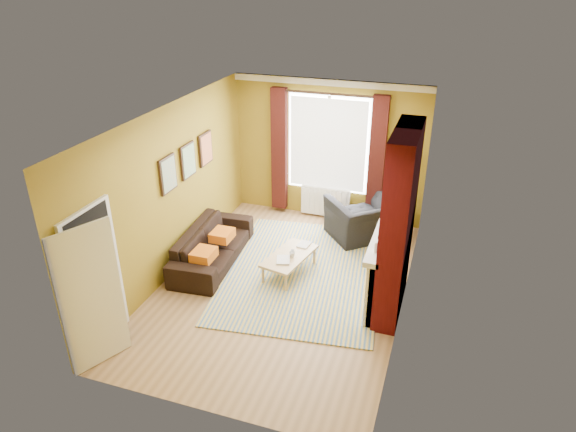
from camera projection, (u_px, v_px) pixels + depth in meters
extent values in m
plane|color=olive|center=(283.00, 286.00, 8.36)|extent=(5.50, 5.50, 0.00)
cube|color=olive|center=(328.00, 151.00, 10.07)|extent=(3.80, 0.02, 2.80)
cube|color=olive|center=(198.00, 315.00, 5.40)|extent=(3.80, 0.02, 2.80)
cube|color=olive|center=(411.00, 227.00, 7.19)|extent=(0.02, 5.50, 2.80)
cube|color=olive|center=(172.00, 192.00, 8.27)|extent=(0.02, 5.50, 2.80)
cube|color=white|center=(282.00, 117.00, 7.11)|extent=(3.80, 5.50, 0.01)
cube|color=#460A0D|center=(398.00, 225.00, 7.24)|extent=(0.35, 1.40, 2.80)
cube|color=silver|center=(379.00, 273.00, 7.68)|extent=(0.12, 1.30, 1.10)
cube|color=silver|center=(379.00, 242.00, 7.46)|extent=(0.22, 1.40, 0.08)
cube|color=silver|center=(371.00, 296.00, 7.20)|extent=(0.16, 0.14, 1.04)
cube|color=silver|center=(384.00, 256.00, 8.19)|extent=(0.16, 0.14, 1.04)
cube|color=black|center=(381.00, 279.00, 7.71)|extent=(0.06, 0.80, 0.90)
cube|color=black|center=(377.00, 302.00, 7.91)|extent=(0.20, 1.00, 0.06)
cube|color=silver|center=(376.00, 246.00, 7.10)|extent=(0.03, 0.12, 0.16)
cube|color=black|center=(379.00, 239.00, 7.32)|extent=(0.03, 0.10, 0.14)
cylinder|color=black|center=(382.00, 231.00, 7.54)|extent=(0.10, 0.10, 0.12)
cube|color=black|center=(387.00, 194.00, 7.10)|extent=(0.03, 0.60, 0.75)
cube|color=#AC713A|center=(386.00, 194.00, 7.10)|extent=(0.01, 0.52, 0.66)
cube|color=silver|center=(330.00, 82.00, 9.44)|extent=(3.80, 0.08, 0.12)
cube|color=white|center=(328.00, 144.00, 9.98)|extent=(1.60, 0.04, 1.90)
cube|color=white|center=(328.00, 145.00, 9.94)|extent=(1.50, 0.02, 1.80)
cube|color=silver|center=(328.00, 144.00, 9.96)|extent=(0.06, 0.04, 1.90)
cube|color=#38100C|center=(279.00, 150.00, 10.27)|extent=(0.30, 0.16, 2.50)
cube|color=#38100C|center=(377.00, 161.00, 9.71)|extent=(0.30, 0.16, 2.50)
cylinder|color=black|center=(329.00, 94.00, 9.46)|extent=(2.30, 0.05, 0.05)
cube|color=silver|center=(325.00, 202.00, 10.45)|extent=(1.00, 0.10, 0.60)
cube|color=silver|center=(303.00, 200.00, 10.53)|extent=(0.04, 0.03, 0.56)
cube|color=silver|center=(308.00, 200.00, 10.50)|extent=(0.04, 0.03, 0.56)
cube|color=silver|center=(314.00, 201.00, 10.47)|extent=(0.04, 0.03, 0.56)
cube|color=silver|center=(319.00, 202.00, 10.43)|extent=(0.04, 0.03, 0.56)
cube|color=silver|center=(324.00, 203.00, 10.40)|extent=(0.04, 0.03, 0.56)
cube|color=silver|center=(329.00, 203.00, 10.37)|extent=(0.04, 0.03, 0.56)
cube|color=silver|center=(335.00, 204.00, 10.34)|extent=(0.04, 0.03, 0.56)
cube|color=silver|center=(340.00, 205.00, 10.31)|extent=(0.04, 0.03, 0.56)
cube|color=silver|center=(345.00, 206.00, 10.28)|extent=(0.04, 0.03, 0.56)
cube|color=black|center=(168.00, 174.00, 8.02)|extent=(0.04, 0.44, 0.58)
cube|color=orange|center=(169.00, 174.00, 8.02)|extent=(0.01, 0.38, 0.52)
cube|color=black|center=(188.00, 161.00, 8.58)|extent=(0.04, 0.44, 0.58)
cube|color=#2E8B3D|center=(189.00, 161.00, 8.57)|extent=(0.01, 0.38, 0.52)
cube|color=black|center=(205.00, 149.00, 9.13)|extent=(0.04, 0.44, 0.58)
cube|color=#B92E31|center=(207.00, 149.00, 9.12)|extent=(0.01, 0.38, 0.52)
cube|color=silver|center=(96.00, 280.00, 6.70)|extent=(0.05, 0.94, 2.06)
cube|color=black|center=(98.00, 280.00, 6.70)|extent=(0.02, 0.80, 1.98)
cube|color=silver|center=(91.00, 298.00, 6.34)|extent=(0.37, 0.74, 1.98)
imported|color=#3F6D30|center=(385.00, 218.00, 7.76)|extent=(0.14, 0.10, 0.27)
cube|color=#BE580F|center=(204.00, 255.00, 8.29)|extent=(0.34, 0.40, 0.16)
cube|color=#BE580F|center=(222.00, 235.00, 8.88)|extent=(0.34, 0.40, 0.16)
cube|color=#365F95|center=(303.00, 271.00, 8.72)|extent=(2.95, 3.81, 0.02)
imported|color=black|center=(212.00, 245.00, 8.92)|extent=(1.00, 2.18, 0.62)
imported|color=black|center=(363.00, 219.00, 9.66)|extent=(1.60, 1.59, 0.78)
cube|color=tan|center=(289.00, 256.00, 8.54)|extent=(0.75, 1.17, 0.05)
cylinder|color=tan|center=(263.00, 275.00, 8.34)|extent=(0.05, 0.05, 0.32)
cylinder|color=tan|center=(286.00, 283.00, 8.15)|extent=(0.05, 0.05, 0.32)
cylinder|color=tan|center=(293.00, 249.00, 9.09)|extent=(0.05, 0.05, 0.32)
cylinder|color=tan|center=(314.00, 256.00, 8.90)|extent=(0.05, 0.05, 0.32)
cylinder|color=olive|center=(333.00, 215.00, 10.24)|extent=(0.40, 0.40, 0.41)
cylinder|color=black|center=(399.00, 233.00, 9.95)|extent=(0.26, 0.26, 0.03)
cylinder|color=black|center=(403.00, 195.00, 9.59)|extent=(0.03, 0.03, 1.57)
cone|color=beige|center=(407.00, 155.00, 9.24)|extent=(0.26, 0.26, 0.19)
imported|color=#999999|center=(277.00, 260.00, 8.36)|extent=(0.29, 0.34, 0.03)
imported|color=#999999|center=(299.00, 243.00, 8.86)|extent=(0.22, 0.28, 0.02)
imported|color=#999999|center=(292.00, 254.00, 8.46)|extent=(0.12, 0.12, 0.09)
cube|color=#242426|center=(292.00, 252.00, 8.58)|extent=(0.08, 0.17, 0.02)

